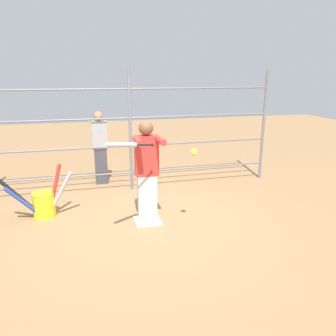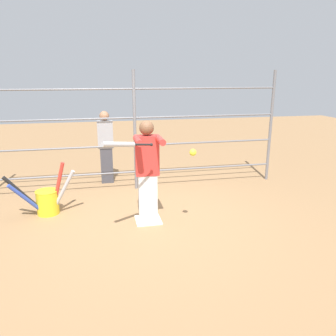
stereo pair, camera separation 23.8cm
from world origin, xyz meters
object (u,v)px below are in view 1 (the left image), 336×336
(bat_bucket, at_px, (43,203))
(batter, at_px, (147,169))
(softball_in_flight, at_px, (194,152))
(bystander_behind_fence, at_px, (100,147))
(baseball_bat_swinging, at_px, (125,145))

(bat_bucket, bearing_deg, batter, 158.62)
(batter, xyz_separation_m, softball_in_flight, (-0.55, 0.57, 0.36))
(softball_in_flight, height_order, bystander_behind_fence, bystander_behind_fence)
(bat_bucket, bearing_deg, softball_in_flight, 151.03)
(bat_bucket, bearing_deg, bystander_behind_fence, -124.51)
(baseball_bat_swinging, relative_size, bat_bucket, 0.65)
(bat_bucket, distance_m, bystander_behind_fence, 1.92)
(batter, relative_size, bat_bucket, 1.46)
(baseball_bat_swinging, bearing_deg, bystander_behind_fence, -86.77)
(baseball_bat_swinging, relative_size, bystander_behind_fence, 0.46)
(batter, xyz_separation_m, bat_bucket, (1.61, -0.63, -0.63))
(bystander_behind_fence, bearing_deg, softball_in_flight, 112.43)
(baseball_bat_swinging, distance_m, bat_bucket, 2.14)
(bat_bucket, xyz_separation_m, bystander_behind_fence, (-1.04, -1.51, 0.56))
(softball_in_flight, distance_m, bat_bucket, 2.66)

